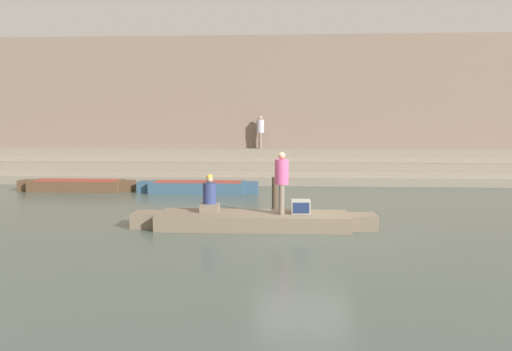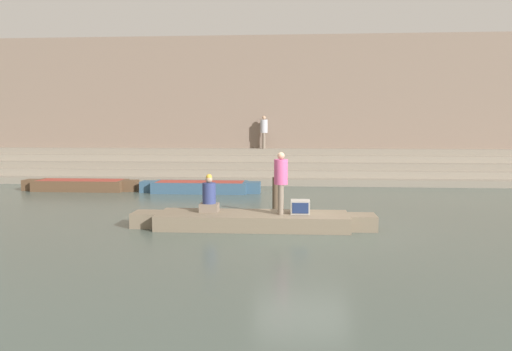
{
  "view_description": "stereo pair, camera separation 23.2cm",
  "coord_description": "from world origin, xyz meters",
  "px_view_note": "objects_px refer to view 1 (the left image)",
  "views": [
    {
      "loc": [
        -0.5,
        -13.06,
        2.76
      ],
      "look_at": [
        -1.34,
        1.34,
        1.3
      ],
      "focal_mm": 35.0,
      "sensor_mm": 36.0,
      "label": 1
    },
    {
      "loc": [
        -0.26,
        -13.05,
        2.76
      ],
      "look_at": [
        -1.34,
        1.34,
        1.3
      ],
      "focal_mm": 35.0,
      "sensor_mm": 36.0,
      "label": 2
    }
  ],
  "objects_px": {
    "rowboat_main": "(253,220)",
    "tv_set": "(301,207)",
    "person_rowing": "(210,197)",
    "moored_boat_distant": "(77,185)",
    "person_standing": "(282,179)",
    "moored_boat_shore": "(198,187)",
    "person_on_steps": "(260,130)",
    "mooring_post": "(275,196)"
  },
  "relations": [
    {
      "from": "person_standing",
      "to": "moored_boat_distant",
      "type": "xyz_separation_m",
      "value": [
        -8.67,
        7.24,
        -1.1
      ]
    },
    {
      "from": "tv_set",
      "to": "mooring_post",
      "type": "bearing_deg",
      "value": 104.53
    },
    {
      "from": "mooring_post",
      "to": "person_on_steps",
      "type": "bearing_deg",
      "value": 95.24
    },
    {
      "from": "person_standing",
      "to": "moored_boat_shore",
      "type": "relative_size",
      "value": 0.33
    },
    {
      "from": "rowboat_main",
      "to": "person_on_steps",
      "type": "distance_m",
      "value": 13.1
    },
    {
      "from": "tv_set",
      "to": "moored_boat_distant",
      "type": "xyz_separation_m",
      "value": [
        -9.19,
        7.14,
        -0.34
      ]
    },
    {
      "from": "moored_boat_distant",
      "to": "mooring_post",
      "type": "distance_m",
      "value": 9.85
    },
    {
      "from": "person_rowing",
      "to": "moored_boat_distant",
      "type": "xyz_separation_m",
      "value": [
        -6.71,
        7.07,
        -0.57
      ]
    },
    {
      "from": "moored_boat_distant",
      "to": "mooring_post",
      "type": "relative_size",
      "value": 4.21
    },
    {
      "from": "person_rowing",
      "to": "moored_boat_shore",
      "type": "distance_m",
      "value": 7.01
    },
    {
      "from": "moored_boat_distant",
      "to": "mooring_post",
      "type": "height_order",
      "value": "mooring_post"
    },
    {
      "from": "person_standing",
      "to": "mooring_post",
      "type": "bearing_deg",
      "value": 103.33
    },
    {
      "from": "moored_boat_shore",
      "to": "person_rowing",
      "type": "bearing_deg",
      "value": -82.05
    },
    {
      "from": "tv_set",
      "to": "moored_boat_distant",
      "type": "distance_m",
      "value": 11.64
    },
    {
      "from": "rowboat_main",
      "to": "person_standing",
      "type": "xyz_separation_m",
      "value": [
        0.76,
        -0.05,
        1.13
      ]
    },
    {
      "from": "rowboat_main",
      "to": "moored_boat_shore",
      "type": "height_order",
      "value": "moored_boat_shore"
    },
    {
      "from": "moored_boat_shore",
      "to": "person_on_steps",
      "type": "distance_m",
      "value": 6.76
    },
    {
      "from": "moored_boat_shore",
      "to": "rowboat_main",
      "type": "bearing_deg",
      "value": -73.24
    },
    {
      "from": "person_rowing",
      "to": "mooring_post",
      "type": "xyz_separation_m",
      "value": [
        1.73,
        2.02,
        -0.23
      ]
    },
    {
      "from": "rowboat_main",
      "to": "mooring_post",
      "type": "distance_m",
      "value": 2.24
    },
    {
      "from": "person_rowing",
      "to": "person_on_steps",
      "type": "relative_size",
      "value": 0.61
    },
    {
      "from": "person_rowing",
      "to": "moored_boat_shore",
      "type": "height_order",
      "value": "person_rowing"
    },
    {
      "from": "rowboat_main",
      "to": "moored_boat_distant",
      "type": "bearing_deg",
      "value": 135.48
    },
    {
      "from": "moored_boat_shore",
      "to": "moored_boat_distant",
      "type": "height_order",
      "value": "same"
    },
    {
      "from": "tv_set",
      "to": "person_on_steps",
      "type": "relative_size",
      "value": 0.3
    },
    {
      "from": "tv_set",
      "to": "moored_boat_distant",
      "type": "height_order",
      "value": "tv_set"
    },
    {
      "from": "person_rowing",
      "to": "moored_boat_distant",
      "type": "height_order",
      "value": "person_rowing"
    },
    {
      "from": "person_standing",
      "to": "moored_boat_shore",
      "type": "bearing_deg",
      "value": 123.96
    },
    {
      "from": "moored_boat_shore",
      "to": "mooring_post",
      "type": "xyz_separation_m",
      "value": [
        3.26,
        -4.8,
        0.34
      ]
    },
    {
      "from": "rowboat_main",
      "to": "tv_set",
      "type": "xyz_separation_m",
      "value": [
        1.27,
        0.06,
        0.37
      ]
    },
    {
      "from": "person_rowing",
      "to": "tv_set",
      "type": "relative_size",
      "value": 2.05
    },
    {
      "from": "person_rowing",
      "to": "tv_set",
      "type": "distance_m",
      "value": 2.49
    },
    {
      "from": "person_standing",
      "to": "person_rowing",
      "type": "height_order",
      "value": "person_standing"
    },
    {
      "from": "moored_boat_distant",
      "to": "mooring_post",
      "type": "xyz_separation_m",
      "value": [
        8.44,
        -5.05,
        0.34
      ]
    },
    {
      "from": "moored_boat_distant",
      "to": "tv_set",
      "type": "bearing_deg",
      "value": -38.21
    },
    {
      "from": "person_standing",
      "to": "moored_boat_shore",
      "type": "height_order",
      "value": "person_standing"
    },
    {
      "from": "rowboat_main",
      "to": "tv_set",
      "type": "distance_m",
      "value": 1.33
    },
    {
      "from": "person_standing",
      "to": "person_on_steps",
      "type": "height_order",
      "value": "person_on_steps"
    },
    {
      "from": "mooring_post",
      "to": "tv_set",
      "type": "bearing_deg",
      "value": -70.41
    },
    {
      "from": "person_on_steps",
      "to": "mooring_post",
      "type": "bearing_deg",
      "value": 80.41
    },
    {
      "from": "person_standing",
      "to": "person_rowing",
      "type": "bearing_deg",
      "value": -177.66
    },
    {
      "from": "person_rowing",
      "to": "moored_boat_shore",
      "type": "xyz_separation_m",
      "value": [
        -1.52,
        6.82,
        -0.57
      ]
    }
  ]
}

